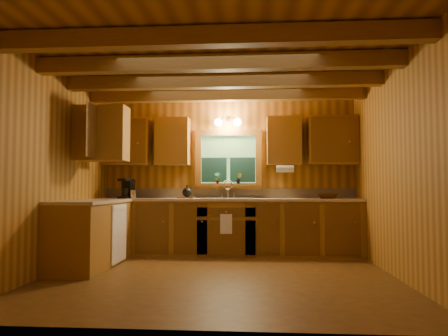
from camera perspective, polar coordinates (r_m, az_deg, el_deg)
name	(u,v)px	position (r m, az deg, el deg)	size (l,w,h in m)	color
room	(220,169)	(5.00, -0.63, -0.11)	(4.20, 4.20, 4.20)	brown
ceiling_beams	(220,73)	(5.19, -0.62, 13.12)	(4.20, 2.54, 0.18)	brown
base_cabinets	(194,230)	(6.35, -4.19, -8.56)	(4.20, 2.22, 0.86)	brown
countertop	(195,200)	(6.33, -4.05, -4.49)	(4.20, 2.24, 0.04)	tan
backsplash	(228,193)	(6.87, 0.62, -3.54)	(4.20, 0.02, 0.16)	tan
dishwasher_panel	(119,233)	(5.99, -14.43, -8.82)	(0.02, 0.60, 0.80)	white
upper_cabinets	(191,139)	(6.52, -4.59, 4.01)	(4.19, 1.77, 0.78)	brown
window	(228,161)	(6.87, 0.61, 1.04)	(1.12, 0.08, 1.00)	brown
window_sill	(228,185)	(6.81, 0.59, -2.37)	(1.06, 0.14, 0.04)	brown
wall_sconce	(228,122)	(6.82, 0.55, 6.44)	(0.45, 0.21, 0.17)	black
paper_towel_roll	(285,169)	(6.53, 8.52, -0.12)	(0.11, 0.11, 0.27)	white
dish_towel	(226,224)	(6.28, 0.29, -7.81)	(0.18, 0.01, 0.30)	white
sink	(227,201)	(6.59, 0.48, -4.65)	(0.82, 0.48, 0.43)	silver
coffee_maker	(127,189)	(6.84, -13.43, -2.82)	(0.18, 0.23, 0.32)	black
utensil_crock	(133,194)	(6.77, -12.59, -3.53)	(0.11, 0.11, 0.30)	silver
cutting_board	(187,198)	(6.66, -5.18, -4.14)	(0.26, 0.18, 0.02)	brown
teakettle	(187,192)	(6.66, -5.18, -3.38)	(0.15, 0.15, 0.19)	black
wicker_basket	(328,196)	(6.68, 14.27, -3.80)	(0.34, 0.34, 0.08)	#48230C
potted_plant_left	(217,178)	(6.80, -0.93, -1.39)	(0.10, 0.07, 0.19)	brown
potted_plant_right	(239,178)	(6.78, 2.09, -1.45)	(0.10, 0.08, 0.18)	brown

